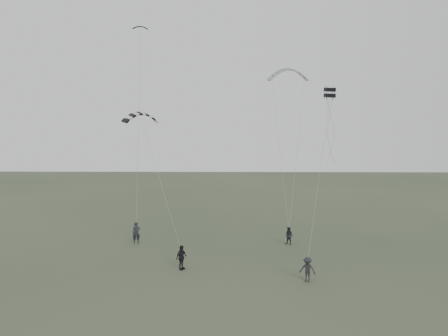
{
  "coord_description": "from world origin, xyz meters",
  "views": [
    {
      "loc": [
        1.83,
        -31.68,
        10.21
      ],
      "look_at": [
        1.2,
        5.21,
        6.84
      ],
      "focal_mm": 35.0,
      "sensor_mm": 36.0,
      "label": 1
    }
  ],
  "objects_px": {
    "flyer_left": "(136,233)",
    "kite_striped": "(141,113)",
    "kite_pale_large": "(288,70)",
    "flyer_right": "(289,236)",
    "kite_box": "(330,93)",
    "kite_dark_small": "(140,27)",
    "flyer_far": "(307,269)",
    "flyer_center": "(181,257)"
  },
  "relations": [
    {
      "from": "flyer_center",
      "to": "kite_pale_large",
      "type": "relative_size",
      "value": 0.42
    },
    {
      "from": "flyer_far",
      "to": "kite_pale_large",
      "type": "bearing_deg",
      "value": 110.2
    },
    {
      "from": "kite_pale_large",
      "to": "kite_striped",
      "type": "relative_size",
      "value": 1.39
    },
    {
      "from": "flyer_far",
      "to": "kite_box",
      "type": "xyz_separation_m",
      "value": [
        2.38,
        5.23,
        12.07
      ]
    },
    {
      "from": "kite_pale_large",
      "to": "kite_striped",
      "type": "bearing_deg",
      "value": -150.32
    },
    {
      "from": "flyer_right",
      "to": "kite_striped",
      "type": "xyz_separation_m",
      "value": [
        -12.69,
        -0.98,
        10.66
      ]
    },
    {
      "from": "kite_striped",
      "to": "kite_pale_large",
      "type": "bearing_deg",
      "value": -1.12
    },
    {
      "from": "flyer_far",
      "to": "kite_dark_small",
      "type": "xyz_separation_m",
      "value": [
        -14.03,
        15.32,
        19.31
      ]
    },
    {
      "from": "kite_dark_small",
      "to": "kite_striped",
      "type": "xyz_separation_m",
      "value": [
        1.34,
        -7.01,
        -8.7
      ]
    },
    {
      "from": "flyer_left",
      "to": "kite_striped",
      "type": "xyz_separation_m",
      "value": [
        0.82,
        -1.16,
        10.49
      ]
    },
    {
      "from": "kite_dark_small",
      "to": "flyer_left",
      "type": "bearing_deg",
      "value": -99.65
    },
    {
      "from": "flyer_right",
      "to": "kite_striped",
      "type": "relative_size",
      "value": 0.51
    },
    {
      "from": "kite_box",
      "to": "kite_pale_large",
      "type": "bearing_deg",
      "value": 81.49
    },
    {
      "from": "kite_striped",
      "to": "flyer_center",
      "type": "bearing_deg",
      "value": -92.67
    },
    {
      "from": "flyer_right",
      "to": "kite_striped",
      "type": "distance_m",
      "value": 16.6
    },
    {
      "from": "kite_pale_large",
      "to": "kite_striped",
      "type": "height_order",
      "value": "kite_pale_large"
    },
    {
      "from": "flyer_center",
      "to": "flyer_far",
      "type": "xyz_separation_m",
      "value": [
        8.7,
        -2.37,
        -0.06
      ]
    },
    {
      "from": "flyer_far",
      "to": "kite_box",
      "type": "relative_size",
      "value": 2.29
    },
    {
      "from": "flyer_left",
      "to": "kite_box",
      "type": "bearing_deg",
      "value": -27.77
    },
    {
      "from": "flyer_far",
      "to": "flyer_left",
      "type": "bearing_deg",
      "value": 167.91
    },
    {
      "from": "kite_striped",
      "to": "kite_box",
      "type": "distance_m",
      "value": 15.45
    },
    {
      "from": "flyer_far",
      "to": "kite_striped",
      "type": "xyz_separation_m",
      "value": [
        -12.69,
        8.32,
        10.6
      ]
    },
    {
      "from": "kite_pale_large",
      "to": "kite_box",
      "type": "distance_m",
      "value": 13.26
    },
    {
      "from": "flyer_center",
      "to": "kite_pale_large",
      "type": "height_order",
      "value": "kite_pale_large"
    },
    {
      "from": "flyer_center",
      "to": "flyer_right",
      "type": "bearing_deg",
      "value": -17.62
    },
    {
      "from": "flyer_center",
      "to": "kite_box",
      "type": "relative_size",
      "value": 2.44
    },
    {
      "from": "kite_dark_small",
      "to": "kite_box",
      "type": "bearing_deg",
      "value": -46.33
    },
    {
      "from": "flyer_center",
      "to": "kite_striped",
      "type": "bearing_deg",
      "value": 67.65
    },
    {
      "from": "flyer_right",
      "to": "flyer_center",
      "type": "height_order",
      "value": "flyer_center"
    },
    {
      "from": "flyer_far",
      "to": "kite_box",
      "type": "height_order",
      "value": "kite_box"
    },
    {
      "from": "flyer_far",
      "to": "kite_dark_small",
      "type": "height_order",
      "value": "kite_dark_small"
    },
    {
      "from": "kite_box",
      "to": "kite_dark_small",
      "type": "bearing_deg",
      "value": 133.11
    },
    {
      "from": "flyer_right",
      "to": "kite_dark_small",
      "type": "height_order",
      "value": "kite_dark_small"
    },
    {
      "from": "flyer_center",
      "to": "kite_dark_small",
      "type": "distance_m",
      "value": 23.81
    },
    {
      "from": "flyer_left",
      "to": "flyer_right",
      "type": "relative_size",
      "value": 1.22
    },
    {
      "from": "flyer_left",
      "to": "flyer_right",
      "type": "height_order",
      "value": "flyer_left"
    },
    {
      "from": "flyer_right",
      "to": "kite_dark_small",
      "type": "distance_m",
      "value": 24.66
    },
    {
      "from": "flyer_left",
      "to": "kite_dark_small",
      "type": "height_order",
      "value": "kite_dark_small"
    },
    {
      "from": "flyer_left",
      "to": "flyer_right",
      "type": "bearing_deg",
      "value": -13.55
    },
    {
      "from": "flyer_right",
      "to": "kite_pale_large",
      "type": "height_order",
      "value": "kite_pale_large"
    },
    {
      "from": "flyer_far",
      "to": "kite_striped",
      "type": "distance_m",
      "value": 18.51
    },
    {
      "from": "flyer_far",
      "to": "kite_pale_large",
      "type": "height_order",
      "value": "kite_pale_large"
    }
  ]
}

